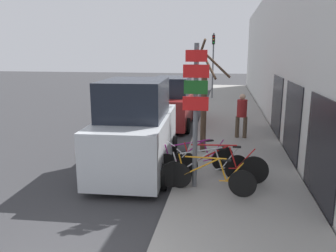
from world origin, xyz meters
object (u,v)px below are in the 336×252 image
at_px(bicycle_2, 218,165).
at_px(bicycle_3, 195,160).
at_px(parked_car_1, 172,104).
at_px(street_tree, 204,105).
at_px(signpost, 196,110).
at_px(bicycle_0, 210,177).
at_px(parked_car_0, 136,130).
at_px(bicycle_1, 206,168).
at_px(traffic_light, 213,57).
at_px(pedestrian_near, 242,113).

bearing_deg(bicycle_2, bicycle_3, 64.14).
relative_size(parked_car_1, street_tree, 1.23).
height_order(signpost, bicycle_0, signpost).
bearing_deg(bicycle_0, parked_car_0, 63.98).
relative_size(bicycle_2, parked_car_1, 0.55).
relative_size(signpost, bicycle_0, 1.61).
height_order(bicycle_2, bicycle_3, bicycle_2).
relative_size(bicycle_0, bicycle_1, 1.00).
relative_size(signpost, traffic_light, 0.75).
relative_size(bicycle_1, bicycle_2, 0.86).
height_order(bicycle_2, pedestrian_near, pedestrian_near).
distance_m(bicycle_3, street_tree, 2.47).
distance_m(bicycle_0, parked_car_1, 7.82).
bearing_deg(pedestrian_near, bicycle_0, -93.81).
xyz_separation_m(bicycle_2, bicycle_3, (-0.61, 0.34, -0.01)).
distance_m(signpost, bicycle_1, 1.54).
distance_m(signpost, bicycle_3, 1.68).
distance_m(bicycle_0, street_tree, 3.48).
distance_m(signpost, parked_car_1, 7.50).
distance_m(signpost, parked_car_0, 2.37).
distance_m(parked_car_1, traffic_light, 9.18).
distance_m(parked_car_0, pedestrian_near, 4.82).
height_order(bicycle_1, bicycle_3, bicycle_3).
bearing_deg(bicycle_2, signpost, 131.78).
distance_m(pedestrian_near, street_tree, 2.44).
distance_m(bicycle_0, bicycle_1, 0.54).
xyz_separation_m(pedestrian_near, street_tree, (-1.30, -1.99, 0.55)).
height_order(bicycle_2, parked_car_1, parked_car_1).
distance_m(bicycle_2, bicycle_3, 0.70).
relative_size(bicycle_0, pedestrian_near, 1.25).
bearing_deg(bicycle_2, bicycle_1, 127.24).
bearing_deg(parked_car_1, pedestrian_near, -36.79).
height_order(signpost, traffic_light, traffic_light).
distance_m(parked_car_1, pedestrian_near, 3.77).
bearing_deg(bicycle_3, pedestrian_near, -50.94).
bearing_deg(bicycle_0, pedestrian_near, 0.04).
distance_m(signpost, pedestrian_near, 5.23).
distance_m(bicycle_3, parked_car_0, 1.91).
bearing_deg(bicycle_0, bicycle_2, -3.85).
relative_size(bicycle_2, traffic_light, 0.54).
bearing_deg(street_tree, bicycle_0, -83.70).
bearing_deg(parked_car_0, bicycle_2, -23.22).
bearing_deg(traffic_light, bicycle_2, -87.09).
bearing_deg(traffic_light, bicycle_0, -87.86).
height_order(bicycle_0, pedestrian_near, pedestrian_near).
relative_size(bicycle_2, parked_car_0, 0.54).
bearing_deg(bicycle_0, parked_car_1, 25.63).
xyz_separation_m(bicycle_3, parked_car_0, (-1.73, 0.51, 0.62)).
relative_size(bicycle_0, bicycle_2, 0.86).
bearing_deg(bicycle_3, bicycle_2, -151.94).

